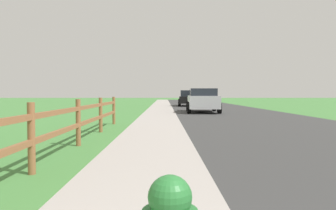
% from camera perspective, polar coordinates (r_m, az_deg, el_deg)
% --- Properties ---
extents(ground_plane, '(120.00, 120.00, 0.00)m').
position_cam_1_polar(ground_plane, '(24.67, 0.90, -0.67)').
color(ground_plane, '#46823E').
extents(road_asphalt, '(7.00, 66.00, 0.01)m').
position_cam_1_polar(road_asphalt, '(26.98, 8.23, -0.44)').
color(road_asphalt, '#383838').
rests_on(road_asphalt, ground).
extents(curb_concrete, '(6.00, 66.00, 0.01)m').
position_cam_1_polar(curb_concrete, '(26.75, -5.66, -0.45)').
color(curb_concrete, '#AAA29C').
rests_on(curb_concrete, ground).
extents(grass_verge, '(5.00, 66.00, 0.00)m').
position_cam_1_polar(grass_verge, '(26.93, -8.84, -0.45)').
color(grass_verge, '#46823E').
rests_on(grass_verge, ground).
extents(rail_fence, '(0.11, 12.62, 1.08)m').
position_cam_1_polar(rail_fence, '(6.20, -19.33, -3.37)').
color(rail_fence, '#8E5C38').
rests_on(rail_fence, ground).
extents(parked_suv_silver, '(2.21, 4.56, 1.52)m').
position_cam_1_polar(parked_suv_silver, '(20.06, 6.39, 0.93)').
color(parked_suv_silver, '#B7BABF').
rests_on(parked_suv_silver, ground).
extents(parked_car_black, '(2.22, 4.50, 1.51)m').
position_cam_1_polar(parked_car_black, '(30.07, 3.86, 1.26)').
color(parked_car_black, black).
rests_on(parked_car_black, ground).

